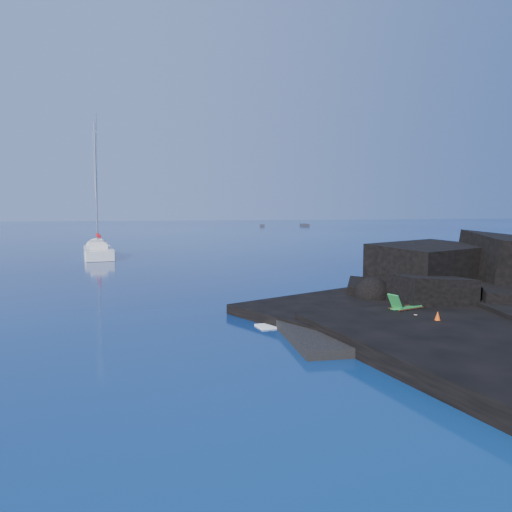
% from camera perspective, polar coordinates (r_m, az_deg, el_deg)
% --- Properties ---
extents(ground, '(400.00, 400.00, 0.00)m').
position_cam_1_polar(ground, '(17.96, 3.49, -10.08)').
color(ground, '#030432').
rests_on(ground, ground).
extents(beach, '(9.08, 6.86, 0.70)m').
position_cam_1_polar(beach, '(20.29, 15.20, -8.46)').
color(beach, black).
rests_on(beach, ground).
extents(surf_foam, '(10.00, 8.00, 0.06)m').
position_cam_1_polar(surf_foam, '(24.36, 10.69, -6.05)').
color(surf_foam, white).
rests_on(surf_foam, ground).
extents(sailboat, '(3.49, 12.97, 13.45)m').
position_cam_1_polar(sailboat, '(52.75, -17.57, -0.10)').
color(sailboat, silver).
rests_on(sailboat, ground).
extents(deck_chair, '(1.65, 1.06, 1.05)m').
position_cam_1_polar(deck_chair, '(21.89, 16.80, -5.15)').
color(deck_chair, '#1C7E32').
rests_on(deck_chair, beach).
extents(towel, '(1.90, 1.46, 0.05)m').
position_cam_1_polar(towel, '(20.41, 17.02, -7.35)').
color(towel, white).
rests_on(towel, beach).
extents(sunbather, '(1.69, 1.13, 0.27)m').
position_cam_1_polar(sunbather, '(20.38, 17.03, -6.92)').
color(sunbather, tan).
rests_on(sunbather, towel).
extents(marker_cone, '(0.41, 0.41, 0.62)m').
position_cam_1_polar(marker_cone, '(20.06, 20.03, -6.82)').
color(marker_cone, '#D1430B').
rests_on(marker_cone, beach).
extents(distant_boat_a, '(2.45, 4.40, 0.56)m').
position_cam_1_polar(distant_boat_a, '(141.06, 0.71, 3.40)').
color(distant_boat_a, '#242429').
rests_on(distant_boat_a, ground).
extents(distant_boat_b, '(2.06, 5.19, 0.67)m').
position_cam_1_polar(distant_boat_b, '(145.54, 5.57, 3.43)').
color(distant_boat_b, '#29282D').
rests_on(distant_boat_b, ground).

